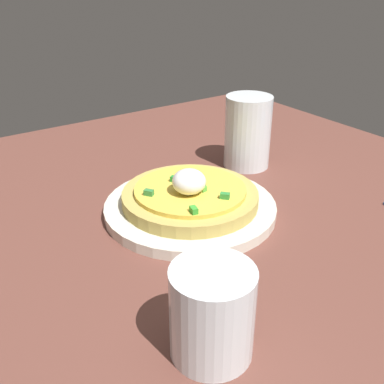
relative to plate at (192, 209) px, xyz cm
name	(u,v)px	position (x,y,z in cm)	size (l,w,h in cm)	color
dining_table	(228,209)	(-0.46, 7.13, -2.45)	(97.03, 87.92, 3.38)	brown
plate	(192,209)	(0.00, 0.00, 0.00)	(24.84, 24.84, 1.53)	silver
pizza	(192,196)	(0.07, -0.09, 2.18)	(19.57, 19.57, 5.96)	tan
cup_near	(247,136)	(-8.97, 18.01, 4.85)	(8.04, 8.04, 12.57)	silver
cup_far	(212,317)	(22.32, -13.25, 3.28)	(7.81, 7.81, 9.12)	silver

